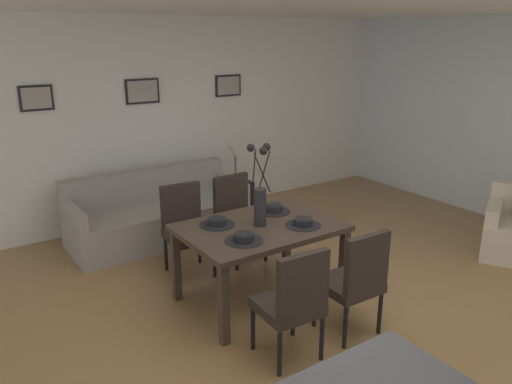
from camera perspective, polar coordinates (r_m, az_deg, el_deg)
The scene contains 22 objects.
ground_plane at distance 4.57m, azimuth 7.58°, elevation -14.09°, with size 9.00×9.00×0.00m, color olive.
back_wall_panel at distance 6.75m, azimuth -10.71°, elevation 7.95°, with size 9.00×0.10×2.60m, color silver.
dining_table at distance 4.57m, azimuth 0.45°, elevation -4.76°, with size 1.40×0.98×0.74m.
dining_chair_near_left at distance 3.81m, azimuth 4.25°, elevation -12.01°, with size 0.47×0.47×0.92m.
dining_chair_near_right at distance 5.22m, azimuth -7.93°, elevation -3.70°, with size 0.47×0.47×0.92m.
dining_chair_far_left at distance 4.18m, azimuth 11.15°, elevation -9.49°, with size 0.45×0.45×0.92m.
dining_chair_far_right at distance 5.49m, azimuth -2.18°, elevation -2.46°, with size 0.46×0.46×0.92m.
centerpiece_vase at distance 4.44m, azimuth 0.46°, elevation -0.35°, with size 0.21×0.23×0.73m.
placemat_near_left at distance 4.20m, azimuth -1.38°, elevation -5.50°, with size 0.32×0.32×0.01m, color black.
bowl_near_left at distance 4.19m, azimuth -1.38°, elevation -5.03°, with size 0.17×0.17×0.07m.
placemat_near_right at distance 4.55m, azimuth -4.40°, elevation -3.69°, with size 0.32×0.32×0.01m, color black.
bowl_near_right at distance 4.54m, azimuth -4.41°, elevation -3.25°, with size 0.17×0.17×0.07m.
placemat_far_left at distance 4.55m, azimuth 5.31°, elevation -3.73°, with size 0.32×0.32×0.01m, color black.
bowl_far_left at distance 4.53m, azimuth 5.33°, elevation -3.29°, with size 0.17×0.17×0.07m.
placemat_far_right at distance 4.87m, azimuth 2.03°, elevation -2.19°, with size 0.32×0.32×0.01m, color black.
bowl_far_right at distance 4.86m, azimuth 2.04°, elevation -1.78°, with size 0.17×0.17×0.07m.
sofa at distance 6.20m, azimuth -11.09°, elevation -2.70°, with size 2.07×0.84×0.80m.
side_table at distance 6.73m, azimuth -2.28°, elevation -0.91°, with size 0.36×0.36×0.52m, color black.
table_lamp at distance 6.56m, azimuth -2.35°, elevation 4.34°, with size 0.22×0.22×0.51m.
framed_picture_left at distance 6.19m, azimuth -23.52°, elevation 9.68°, with size 0.36×0.03×0.28m.
framed_picture_center at distance 6.54m, azimuth -12.67°, elevation 11.03°, with size 0.44×0.03×0.31m.
framed_picture_right at distance 7.09m, azimuth -3.15°, elevation 11.89°, with size 0.39×0.03×0.29m.
Camera 1 is at (-2.65, -2.86, 2.38)m, focal length 35.49 mm.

